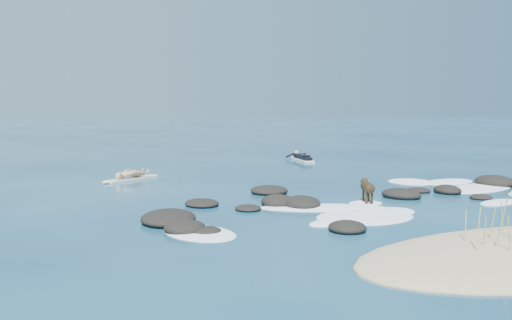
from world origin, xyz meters
name	(u,v)px	position (x,y,z in m)	size (l,w,h in m)	color
ground	(346,195)	(0.00, 0.00, 0.00)	(160.00, 160.00, 0.00)	#0A2642
reef_rocks	(354,201)	(-0.68, -1.65, 0.10)	(14.92, 7.93, 0.54)	black
breaking_foam	(406,201)	(1.22, -1.69, 0.01)	(14.88, 7.86, 0.12)	white
standing_surfer_rig	(131,164)	(-6.32, 6.53, 0.67)	(2.67, 1.86, 1.71)	beige
paddling_surfer_rig	(302,158)	(3.56, 10.93, 0.16)	(1.22, 2.74, 0.47)	white
dog	(367,187)	(-0.25, -1.70, 0.53)	(0.58, 1.22, 0.80)	black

